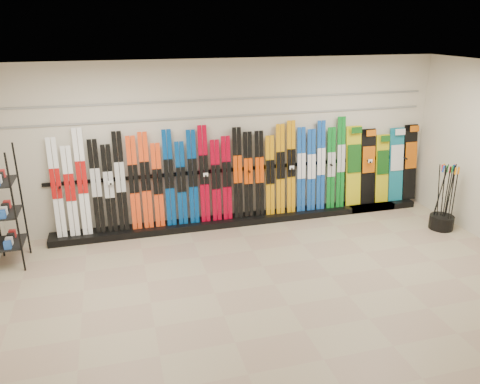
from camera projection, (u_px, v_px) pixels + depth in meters
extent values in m
plane|color=#9E846D|center=(275.00, 284.00, 6.78)|extent=(8.00, 8.00, 0.00)
plane|color=beige|center=(231.00, 143.00, 8.53)|extent=(8.00, 0.00, 8.00)
plane|color=silver|center=(281.00, 72.00, 5.75)|extent=(8.00, 8.00, 0.00)
cube|color=black|center=(246.00, 219.00, 8.88)|extent=(8.00, 0.40, 0.12)
cube|color=white|center=(57.00, 188.00, 7.78)|extent=(0.17, 0.19, 1.71)
cube|color=white|center=(70.00, 192.00, 7.85)|extent=(0.17, 0.17, 1.55)
cube|color=white|center=(82.00, 182.00, 7.87)|extent=(0.17, 0.20, 1.84)
cube|color=black|center=(96.00, 187.00, 7.95)|extent=(0.17, 0.18, 1.64)
cube|color=black|center=(109.00, 189.00, 8.01)|extent=(0.17, 0.17, 1.53)
cube|color=black|center=(121.00, 182.00, 8.03)|extent=(0.17, 0.19, 1.74)
cube|color=#F24214|center=(134.00, 183.00, 8.10)|extent=(0.17, 0.18, 1.65)
cube|color=#F24214|center=(146.00, 181.00, 8.14)|extent=(0.17, 0.19, 1.71)
cube|color=#F24214|center=(158.00, 186.00, 8.22)|extent=(0.17, 0.17, 1.50)
cube|color=navy|center=(169.00, 178.00, 8.24)|extent=(0.17, 0.19, 1.73)
cube|color=navy|center=(181.00, 184.00, 8.32)|extent=(0.17, 0.17, 1.50)
cube|color=navy|center=(193.00, 177.00, 8.35)|extent=(0.17, 0.19, 1.70)
cube|color=#9E0018|center=(204.00, 175.00, 8.39)|extent=(0.17, 0.19, 1.76)
cube|color=#9E0018|center=(216.00, 181.00, 8.48)|extent=(0.17, 0.17, 1.50)
cube|color=#9E0018|center=(227.00, 178.00, 8.53)|extent=(0.17, 0.17, 1.55)
cube|color=black|center=(238.00, 174.00, 8.56)|extent=(0.17, 0.19, 1.69)
cube|color=black|center=(248.00, 175.00, 8.62)|extent=(0.17, 0.18, 1.60)
cube|color=black|center=(259.00, 174.00, 8.68)|extent=(0.17, 0.18, 1.61)
cube|color=orange|center=(270.00, 176.00, 8.74)|extent=(0.17, 0.17, 1.51)
cube|color=orange|center=(280.00, 170.00, 8.77)|extent=(0.17, 0.19, 1.70)
cube|color=orange|center=(291.00, 167.00, 8.81)|extent=(0.17, 0.19, 1.76)
cube|color=#1447A2|center=(301.00, 170.00, 8.88)|extent=(0.17, 0.18, 1.62)
cube|color=#1447A2|center=(311.00, 170.00, 8.94)|extent=(0.17, 0.18, 1.58)
cube|color=#1447A2|center=(321.00, 166.00, 8.97)|extent=(0.17, 0.19, 1.73)
cube|color=#0D6F1F|center=(331.00, 168.00, 9.04)|extent=(0.17, 0.18, 1.59)
cube|color=#0D6F1F|center=(341.00, 163.00, 9.07)|extent=(0.17, 0.20, 1.78)
cube|color=gold|center=(353.00, 166.00, 9.21)|extent=(0.32, 0.24, 1.57)
cube|color=black|center=(368.00, 167.00, 9.30)|extent=(0.30, 0.23, 1.50)
cube|color=gold|center=(382.00, 169.00, 9.40)|extent=(0.28, 0.21, 1.37)
cube|color=#14728C|center=(396.00, 165.00, 9.46)|extent=(0.32, 0.23, 1.48)
cube|color=black|center=(410.00, 162.00, 9.54)|extent=(0.29, 0.24, 1.53)
cube|color=black|center=(4.00, 208.00, 7.06)|extent=(0.40, 0.60, 1.87)
cylinder|color=black|center=(441.00, 222.00, 8.57)|extent=(0.43, 0.43, 0.25)
cylinder|color=black|center=(438.00, 196.00, 8.48)|extent=(0.08, 0.10, 1.18)
cylinder|color=black|center=(439.00, 195.00, 8.54)|extent=(0.14, 0.10, 1.17)
cylinder|color=black|center=(449.00, 196.00, 8.47)|extent=(0.03, 0.08, 1.18)
cylinder|color=black|center=(443.00, 197.00, 8.44)|extent=(0.06, 0.07, 1.18)
cylinder|color=black|center=(446.00, 198.00, 8.38)|extent=(0.05, 0.05, 1.18)
cylinder|color=black|center=(451.00, 199.00, 8.31)|extent=(0.07, 0.11, 1.18)
cylinder|color=black|center=(439.00, 197.00, 8.43)|extent=(0.08, 0.13, 1.18)
cylinder|color=black|center=(448.00, 197.00, 8.41)|extent=(0.12, 0.11, 1.18)
cylinder|color=black|center=(449.00, 195.00, 8.50)|extent=(0.14, 0.05, 1.18)
cylinder|color=black|center=(454.00, 199.00, 8.33)|extent=(0.10, 0.13, 1.17)
cube|color=gray|center=(231.00, 116.00, 8.34)|extent=(7.60, 0.02, 0.03)
cube|color=gray|center=(231.00, 99.00, 8.23)|extent=(7.60, 0.02, 0.03)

